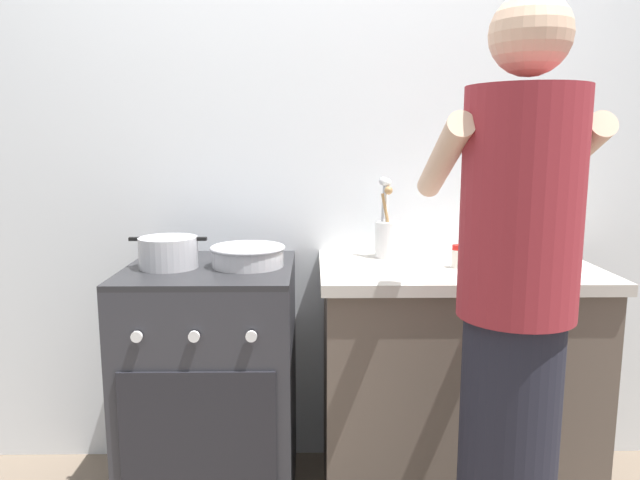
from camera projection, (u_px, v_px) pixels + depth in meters
name	position (u px, v px, depth m)	size (l,w,h in m)	color
back_wall	(355.00, 165.00, 2.44)	(3.20, 0.10, 2.50)	silver
countertop	(453.00, 382.00, 2.23)	(1.00, 0.60, 0.90)	brown
stove_range	(213.00, 384.00, 2.22)	(0.60, 0.62, 0.90)	#2D2D33
pot	(169.00, 252.00, 2.12)	(0.27, 0.21, 0.11)	#B2B2B7
mixing_bowl	(248.00, 255.00, 2.14)	(0.27, 0.27, 0.07)	#B7B7BC
utensil_crock	(388.00, 235.00, 2.29)	(0.10, 0.10, 0.31)	silver
spice_bottle	(458.00, 257.00, 2.11)	(0.04, 0.04, 0.08)	silver
oil_bottle	(527.00, 241.00, 2.11)	(0.06, 0.06, 0.23)	gold
person	(513.00, 330.00, 1.55)	(0.41, 0.50, 1.70)	black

